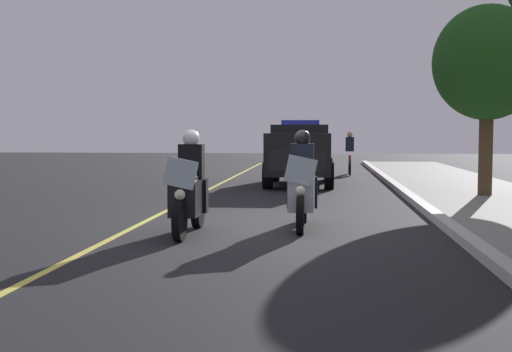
{
  "coord_description": "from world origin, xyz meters",
  "views": [
    {
      "loc": [
        11.68,
        1.19,
        1.69
      ],
      "look_at": [
        -0.07,
        0.0,
        0.9
      ],
      "focal_mm": 46.74,
      "sensor_mm": 36.0,
      "label": 1
    }
  ],
  "objects_px": {
    "cyclist_background": "(350,153)",
    "tree_far_back": "(488,63)",
    "police_motorcycle_lead_left": "(189,192)",
    "police_suv": "(300,151)",
    "police_motorcycle_lead_right": "(302,188)"
  },
  "relations": [
    {
      "from": "police_motorcycle_lead_left",
      "to": "tree_far_back",
      "type": "height_order",
      "value": "tree_far_back"
    },
    {
      "from": "police_motorcycle_lead_left",
      "to": "police_suv",
      "type": "height_order",
      "value": "police_suv"
    },
    {
      "from": "police_motorcycle_lead_left",
      "to": "police_motorcycle_lead_right",
      "type": "relative_size",
      "value": 1.0
    },
    {
      "from": "tree_far_back",
      "to": "cyclist_background",
      "type": "bearing_deg",
      "value": -161.37
    },
    {
      "from": "police_motorcycle_lead_right",
      "to": "tree_far_back",
      "type": "bearing_deg",
      "value": 141.32
    },
    {
      "from": "police_motorcycle_lead_left",
      "to": "police_motorcycle_lead_right",
      "type": "distance_m",
      "value": 2.02
    },
    {
      "from": "police_suv",
      "to": "cyclist_background",
      "type": "relative_size",
      "value": 2.79
    },
    {
      "from": "police_motorcycle_lead_left",
      "to": "police_motorcycle_lead_right",
      "type": "height_order",
      "value": "same"
    },
    {
      "from": "police_motorcycle_lead_left",
      "to": "cyclist_background",
      "type": "distance_m",
      "value": 15.66
    },
    {
      "from": "cyclist_background",
      "to": "tree_far_back",
      "type": "height_order",
      "value": "tree_far_back"
    },
    {
      "from": "police_motorcycle_lead_left",
      "to": "police_suv",
      "type": "bearing_deg",
      "value": 172.01
    },
    {
      "from": "police_motorcycle_lead_left",
      "to": "cyclist_background",
      "type": "xyz_separation_m",
      "value": [
        -15.33,
        3.2,
        0.14
      ]
    },
    {
      "from": "police_motorcycle_lead_right",
      "to": "cyclist_background",
      "type": "xyz_separation_m",
      "value": [
        -14.45,
        1.38,
        0.14
      ]
    },
    {
      "from": "police_motorcycle_lead_left",
      "to": "tree_far_back",
      "type": "relative_size",
      "value": 0.45
    },
    {
      "from": "police_suv",
      "to": "tree_far_back",
      "type": "distance_m",
      "value": 6.64
    }
  ]
}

